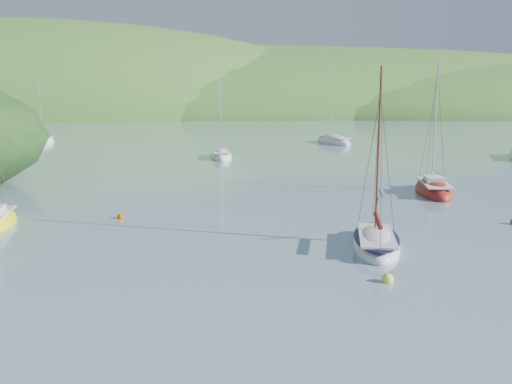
{
  "coord_description": "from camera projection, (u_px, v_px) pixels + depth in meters",
  "views": [
    {
      "loc": [
        -3.61,
        -23.45,
        7.69
      ],
      "look_at": [
        -0.73,
        8.0,
        1.98
      ],
      "focal_mm": 40.0,
      "sensor_mm": 36.0,
      "label": 1
    }
  ],
  "objects": [
    {
      "name": "ground",
      "position": [
        290.0,
        269.0,
        24.67
      ],
      "size": [
        700.0,
        700.0,
        0.0
      ],
      "primitive_type": "plane",
      "color": "slate",
      "rests_on": "ground"
    },
    {
      "name": "shoreline_hills",
      "position": [
        186.0,
        112.0,
        192.78
      ],
      "size": [
        690.0,
        135.0,
        56.0
      ],
      "color": "#356727",
      "rests_on": "ground"
    },
    {
      "name": "mooring_buoys",
      "position": [
        353.0,
        241.0,
        28.89
      ],
      "size": [
        23.28,
        13.13,
        0.48
      ],
      "color": "#E9F63C",
      "rests_on": "ground"
    },
    {
      "name": "distant_sloop_c",
      "position": [
        39.0,
        143.0,
        81.43
      ],
      "size": [
        4.35,
        7.11,
        9.58
      ],
      "rotation": [
        0.0,
        0.0,
        -0.32
      ],
      "color": "silver",
      "rests_on": "ground"
    },
    {
      "name": "distant_sloop_b",
      "position": [
        333.0,
        142.0,
        81.97
      ],
      "size": [
        5.01,
        8.99,
        12.14
      ],
      "rotation": [
        0.0,
        0.0,
        0.25
      ],
      "color": "silver",
      "rests_on": "ground"
    },
    {
      "name": "sloop_red",
      "position": [
        434.0,
        191.0,
        42.62
      ],
      "size": [
        3.86,
        7.49,
        10.57
      ],
      "rotation": [
        0.0,
        0.0,
        -0.2
      ],
      "color": "maroon",
      "rests_on": "ground"
    },
    {
      "name": "distant_sloop_a",
      "position": [
        221.0,
        156.0,
        64.68
      ],
      "size": [
        2.38,
        6.72,
        9.59
      ],
      "rotation": [
        0.0,
        0.0,
        -0.0
      ],
      "color": "silver",
      "rests_on": "ground"
    },
    {
      "name": "daysailer_white",
      "position": [
        376.0,
        243.0,
        28.02
      ],
      "size": [
        3.62,
        6.5,
        9.45
      ],
      "rotation": [
        0.0,
        0.0,
        -0.23
      ],
      "color": "silver",
      "rests_on": "ground"
    }
  ]
}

